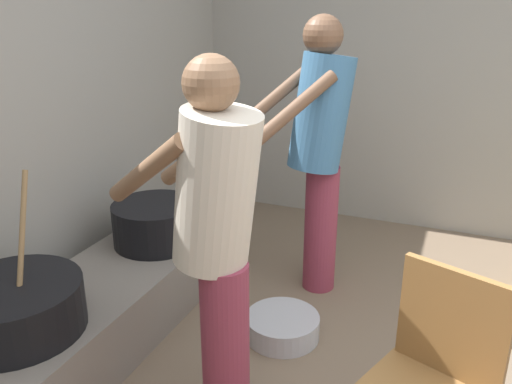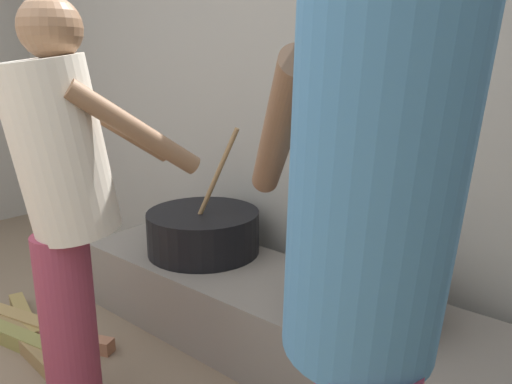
% 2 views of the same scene
% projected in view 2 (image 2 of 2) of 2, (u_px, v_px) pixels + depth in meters
% --- Properties ---
extents(block_enclosure_rear, '(5.59, 0.20, 2.30)m').
position_uv_depth(block_enclosure_rear, '(275.00, 95.00, 2.75)').
color(block_enclosure_rear, '#9E998E').
rests_on(block_enclosure_rear, ground_plane).
extents(hearth_ledge, '(2.22, 0.60, 0.35)m').
position_uv_depth(hearth_ledge, '(271.00, 315.00, 2.37)').
color(hearth_ledge, slate).
rests_on(hearth_ledge, ground_plane).
extents(cooking_pot_main, '(0.59, 0.59, 0.67)m').
position_uv_depth(cooking_pot_main, '(203.00, 232.00, 2.64)').
color(cooking_pot_main, black).
rests_on(cooking_pot_main, hearth_ledge).
extents(cooking_pot_secondary, '(0.51, 0.51, 0.25)m').
position_uv_depth(cooking_pot_secondary, '(366.00, 290.00, 1.95)').
color(cooking_pot_secondary, black).
rests_on(cooking_pot_secondary, hearth_ledge).
extents(cook_in_blue_shirt, '(0.71, 0.70, 1.65)m').
position_uv_depth(cook_in_blue_shirt, '(368.00, 282.00, 0.93)').
color(cook_in_blue_shirt, '#8C3347').
rests_on(cook_in_blue_shirt, ground_plane).
extents(cook_in_cream_shirt, '(0.50, 0.71, 1.55)m').
position_uv_depth(cook_in_cream_shirt, '(65.00, 197.00, 1.75)').
color(cook_in_cream_shirt, '#8C3347').
rests_on(cook_in_cream_shirt, ground_plane).
extents(firewood_pile, '(0.85, 0.39, 0.08)m').
position_uv_depth(firewood_pile, '(27.00, 333.00, 2.47)').
color(firewood_pile, olive).
rests_on(firewood_pile, ground_plane).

